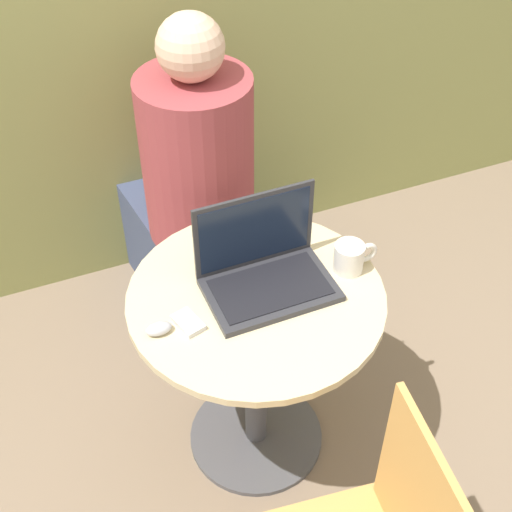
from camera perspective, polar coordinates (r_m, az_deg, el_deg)
The scene contains 7 objects.
ground_plane at distance 2.58m, azimuth 0.00°, elevation -14.26°, with size 12.00×12.00×0.00m, color #7F6B56.
round_table at distance 2.18m, azimuth 0.00°, elevation -6.90°, with size 0.74×0.74×0.71m.
laptop at distance 2.02m, azimuth 0.69°, elevation -0.98°, with size 0.36×0.24×0.27m.
cell_phone at distance 1.95m, azimuth -5.45°, elevation -5.32°, with size 0.08×0.11×0.02m.
computer_mouse at distance 1.93m, azimuth -7.79°, elevation -5.78°, with size 0.07×0.04×0.03m.
coffee_cup at distance 2.09m, azimuth 7.57°, elevation -0.10°, with size 0.14×0.09×0.09m.
person_seated at distance 2.68m, azimuth -5.02°, elevation 4.61°, with size 0.44×0.63×1.26m.
Camera 1 is at (-0.54, -1.31, 2.16)m, focal length 50.00 mm.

